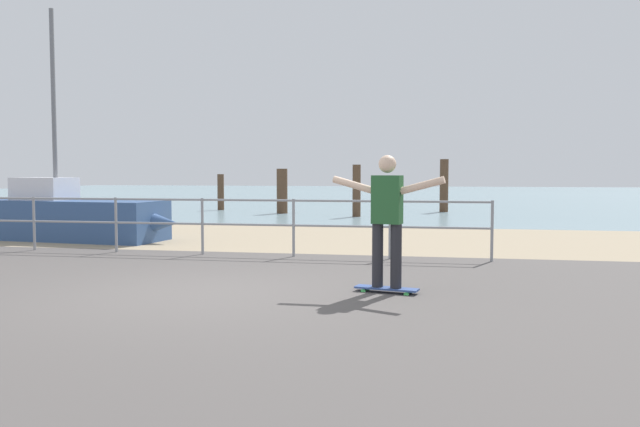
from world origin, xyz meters
name	(u,v)px	position (x,y,z in m)	size (l,w,h in m)	color
ground_plane	(167,312)	(0.00, -1.00, 0.00)	(24.00, 10.00, 0.04)	#514C49
beach_strip	(312,238)	(0.00, 7.00, 0.00)	(24.00, 6.00, 0.04)	tan
sea_surface	(396,195)	(0.00, 35.00, 0.00)	(72.00, 50.00, 0.04)	#75939E
railing_fence	(158,217)	(-2.21, 3.60, 0.70)	(12.02, 0.05, 1.05)	gray
sailboat	(74,217)	(-5.09, 5.49, 0.52)	(5.04, 1.86, 5.11)	#335184
skateboard	(387,289)	(2.27, 0.47, 0.07)	(0.82, 0.37, 0.08)	#334C8C
skateboarder	(387,213)	(2.27, 0.47, 1.02)	(1.43, 0.41, 1.65)	#26262B
groyne_post_0	(221,192)	(-5.68, 16.81, 0.72)	(0.26, 0.26, 1.44)	#513826
groyne_post_1	(282,191)	(-2.78, 15.25, 0.82)	(0.39, 0.39, 1.64)	#513826
groyne_post_2	(357,191)	(0.12, 13.98, 0.89)	(0.27, 0.27, 1.77)	#513826
groyne_post_3	(444,186)	(3.02, 17.24, 1.00)	(0.32, 0.32, 2.01)	#513826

